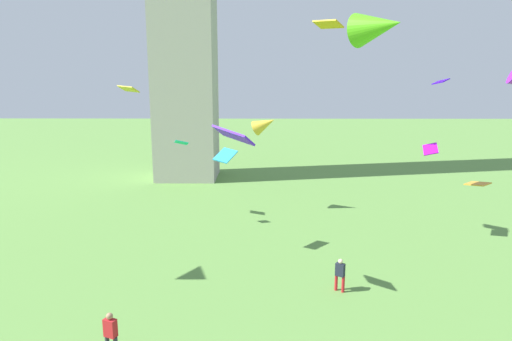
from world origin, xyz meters
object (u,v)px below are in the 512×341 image
Objects in this scene: kite_flying_3 at (328,24)px; kite_flying_5 at (129,89)px; kite_flying_8 at (265,124)px; kite_flying_2 at (430,149)px; kite_flying_6 at (441,81)px; kite_flying_7 at (378,27)px; kite_flying_11 at (181,143)px; kite_flying_1 at (225,155)px; kite_flying_9 at (478,184)px; person_2 at (340,273)px; kite_flying_10 at (234,135)px; person_1 at (111,332)px.

kite_flying_3 is 14.28m from kite_flying_5.
kite_flying_3 is at bearing -129.47° from kite_flying_8.
kite_flying_6 is at bearing -9.98° from kite_flying_2.
kite_flying_5 is at bearing 94.30° from kite_flying_7.
kite_flying_7 is 1.06× the size of kite_flying_8.
kite_flying_11 is at bearing 88.55° from kite_flying_7.
kite_flying_1 is 13.04m from kite_flying_9.
kite_flying_8 is (9.52, 2.17, -2.63)m from kite_flying_5.
person_2 is 7.70m from kite_flying_9.
kite_flying_9 is (6.35, 0.38, 4.34)m from person_2.
kite_flying_7 reaches higher than kite_flying_1.
person_2 is 8.40m from kite_flying_10.
kite_flying_7 reaches higher than kite_flying_11.
kite_flying_7 is 1.28× the size of kite_flying_10.
kite_flying_5 is at bearing -149.94° from kite_flying_9.
kite_flying_2 is at bearing -99.15° from kite_flying_8.
kite_flying_5 is at bearing 93.26° from kite_flying_2.
person_2 is 14.22m from kite_flying_11.
kite_flying_5 reaches higher than kite_flying_8.
kite_flying_3 is 12.12m from kite_flying_11.
kite_flying_8 is (-3.60, 6.37, -6.38)m from kite_flying_3.
kite_flying_8 is at bearing -40.10° from kite_flying_6.
kite_flying_7 is (0.76, -1.71, 11.14)m from person_2.
kite_flying_9 reaches higher than person_2.
kite_flying_8 is at bearing 37.65° from kite_flying_5.
person_2 is at bearing -102.26° from kite_flying_1.
kite_flying_5 is at bearing -37.09° from kite_flying_6.
kite_flying_11 is at bearing -31.13° from kite_flying_6.
person_1 is 29.14m from kite_flying_6.
kite_flying_7 is 9.04m from kite_flying_9.
kite_flying_2 is at bearing 156.51° from kite_flying_11.
kite_flying_10 is at bearing 96.98° from kite_flying_11.
kite_flying_10 is (-5.10, -7.51, -5.62)m from kite_flying_3.
kite_flying_2 is 1.37× the size of kite_flying_11.
kite_flying_10 reaches higher than kite_flying_1.
kite_flying_3 reaches higher than kite_flying_11.
person_2 is 9.11m from kite_flying_1.
kite_flying_11 reaches higher than kite_flying_9.
kite_flying_1 is 8.69m from kite_flying_8.
kite_flying_5 is 0.79× the size of kite_flying_10.
kite_flying_5 is 14.32m from kite_flying_10.
kite_flying_5 reaches higher than kite_flying_9.
kite_flying_6 is at bearing -104.96° from kite_flying_10.
kite_flying_8 is 1.92× the size of kite_flying_9.
kite_flying_7 is at bearing -31.72° from person_2.
kite_flying_11 is (3.84, -1.50, -3.55)m from kite_flying_5.
kite_flying_3 is 1.23× the size of kite_flying_5.
kite_flying_3 is 10.68m from kite_flying_10.
kite_flying_8 reaches higher than kite_flying_11.
kite_flying_2 is at bearing 13.97° from kite_flying_5.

